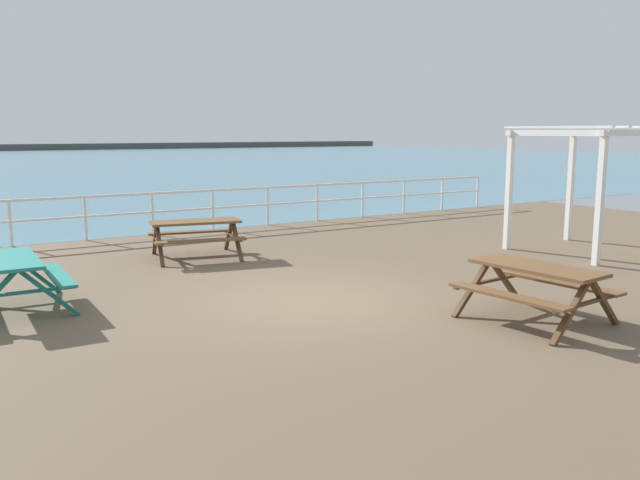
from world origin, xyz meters
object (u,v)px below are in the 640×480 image
Objects in this scene: picnic_table_near_right at (536,279)px; lattice_pergola at (586,160)px; picnic_table_near_left at (12,271)px; picnic_table_mid_centre at (196,230)px.

picnic_table_near_right is 6.16m from lattice_pergola.
picnic_table_mid_centre is at bearing -56.16° from picnic_table_near_left.
picnic_table_near_right is (5.98, -4.46, 0.00)m from picnic_table_near_left.
lattice_pergola is (7.38, -3.81, 1.41)m from picnic_table_mid_centre.
lattice_pergola is at bearing -95.70° from picnic_table_near_left.
picnic_table_near_left is 4.46m from picnic_table_mid_centre.
lattice_pergola reaches higher than picnic_table_mid_centre.
picnic_table_mid_centre is (-2.21, 6.84, 0.00)m from picnic_table_near_right.
picnic_table_near_left and picnic_table_mid_centre have the same top height.
picnic_table_near_left is 0.68× the size of lattice_pergola.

